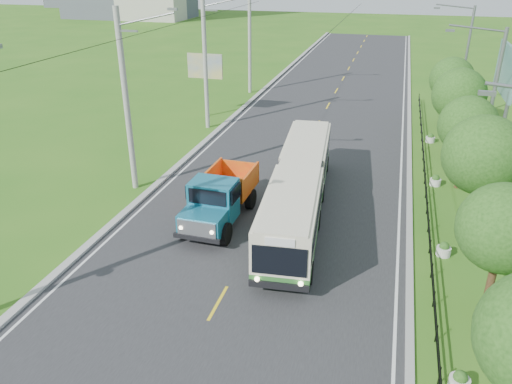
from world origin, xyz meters
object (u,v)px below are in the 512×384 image
at_px(planter_front, 460,381).
at_px(billboard_left, 205,70).
at_px(dump_truck, 220,195).
at_px(tree_second, 503,231).
at_px(planter_mid, 435,181).
at_px(tree_fourth, 468,128).
at_px(planter_far, 430,138).
at_px(tree_fifth, 459,97).
at_px(planter_near, 444,250).
at_px(billboard_right, 505,77).
at_px(bus, 299,185).
at_px(pole_mid, 206,62).
at_px(pole_near, 127,102).
at_px(streetlight_far, 463,61).
at_px(tree_third, 483,159).
at_px(tree_back, 452,81).
at_px(streetlight_mid, 488,106).
at_px(pole_far, 250,40).

distance_m(planter_front, billboard_left, 31.88).
bearing_deg(dump_truck, planter_front, -36.78).
distance_m(tree_second, planter_mid, 12.36).
bearing_deg(tree_fourth, planter_far, 99.08).
distance_m(tree_fourth, planter_mid, 3.53).
distance_m(tree_fifth, planter_mid, 7.21).
xyz_separation_m(planter_near, billboard_right, (3.70, 14.00, 5.06)).
bearing_deg(bus, pole_mid, 122.17).
bearing_deg(planter_near, pole_near, 169.91).
distance_m(streetlight_far, billboard_left, 20.56).
bearing_deg(streetlight_far, billboard_right, -78.29).
bearing_deg(tree_third, planter_front, -97.06).
bearing_deg(tree_back, billboard_left, -173.69).
height_order(tree_back, planter_near, tree_back).
distance_m(planter_front, bus, 12.42).
height_order(tree_second, planter_front, tree_second).
xyz_separation_m(tree_second, streetlight_far, (0.79, 25.86, 1.38)).
relative_size(streetlight_far, billboard_right, 1.24).
height_order(tree_third, tree_fifth, tree_third).
bearing_deg(tree_second, planter_front, -106.88).
height_order(tree_third, streetlight_far, streetlight_far).
height_order(tree_second, dump_truck, tree_second).
relative_size(planter_near, billboard_left, 0.13).
relative_size(tree_second, tree_third, 0.88).
height_order(planter_far, billboard_right, billboard_right).
bearing_deg(planter_front, planter_near, 90.00).
height_order(tree_second, bus, tree_second).
distance_m(tree_second, tree_back, 24.00).
relative_size(pole_near, tree_back, 1.82).
xyz_separation_m(planter_front, planter_near, (0.00, 8.00, 0.00)).
relative_size(streetlight_mid, planter_far, 13.54).
distance_m(streetlight_far, dump_truck, 25.32).
xyz_separation_m(pole_far, dump_truck, (6.13, -26.58, -3.65)).
xyz_separation_m(tree_second, tree_third, (0.00, 6.00, 0.47)).
relative_size(planter_mid, billboard_left, 0.13).
bearing_deg(bus, planter_front, -60.29).
height_order(tree_third, tree_fourth, tree_third).
relative_size(tree_second, streetlight_far, 0.58).
bearing_deg(tree_fourth, planter_front, -94.45).
distance_m(pole_mid, tree_fourth, 19.43).
height_order(tree_second, planter_near, tree_second).
relative_size(streetlight_mid, planter_mid, 13.54).
bearing_deg(pole_near, planter_mid, 16.52).
height_order(pole_far, tree_second, pole_far).
bearing_deg(dump_truck, planter_mid, 36.58).
height_order(streetlight_mid, billboard_left, streetlight_mid).
bearing_deg(tree_back, tree_fourth, -90.00).
height_order(tree_third, planter_far, tree_third).
xyz_separation_m(tree_fifth, planter_far, (-1.26, 1.86, -3.57)).
bearing_deg(streetlight_far, pole_mid, -159.68).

